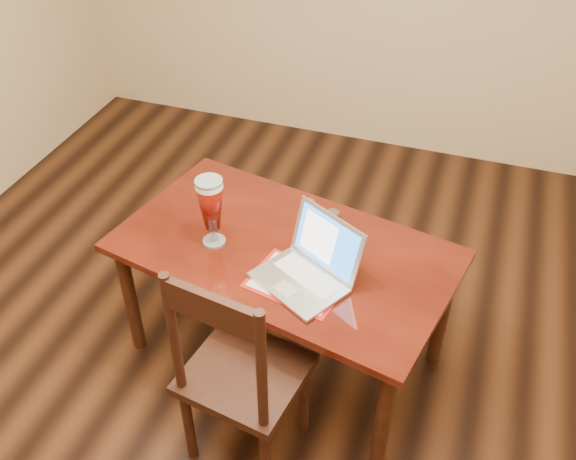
% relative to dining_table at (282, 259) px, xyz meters
% --- Properties ---
extents(ground, '(5.00, 5.00, 0.00)m').
position_rel_dining_table_xyz_m(ground, '(0.03, -0.36, -0.62)').
color(ground, black).
rests_on(ground, ground).
extents(room_shell, '(4.51, 5.01, 2.71)m').
position_rel_dining_table_xyz_m(room_shell, '(0.03, -0.36, 1.14)').
color(room_shell, '#CCAD88').
rests_on(room_shell, ground).
extents(dining_table, '(1.59, 1.10, 1.01)m').
position_rel_dining_table_xyz_m(dining_table, '(0.00, 0.00, 0.00)').
color(dining_table, '#51160A').
rests_on(dining_table, ground).
extents(dining_chair, '(0.51, 0.49, 1.06)m').
position_rel_dining_table_xyz_m(dining_chair, '(0.02, -0.56, -0.12)').
color(dining_chair, black).
rests_on(dining_chair, ground).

